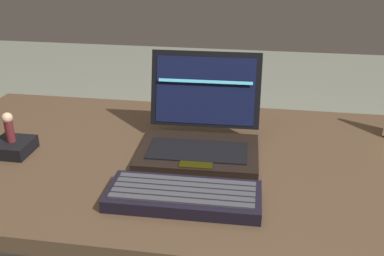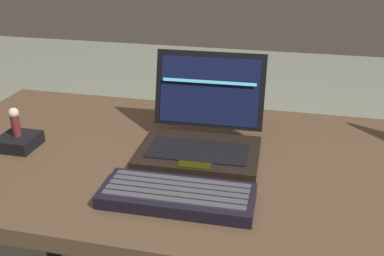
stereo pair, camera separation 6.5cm
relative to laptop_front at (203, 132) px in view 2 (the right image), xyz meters
The scene contains 5 objects.
desk 0.14m from the laptop_front, 93.06° to the right, with size 1.40×0.70×0.74m.
laptop_front is the anchor object (origin of this frame).
external_keyboard 0.24m from the laptop_front, 90.51° to the right, with size 0.31×0.13×0.03m.
figurine_stand 0.47m from the laptop_front, 168.19° to the right, with size 0.09×0.09×0.03m, color black.
figurine 0.47m from the laptop_front, 168.19° to the right, with size 0.03×0.03×0.08m.
Camera 2 is at (0.20, -0.91, 1.24)m, focal length 40.96 mm.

